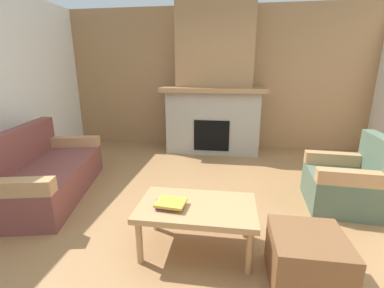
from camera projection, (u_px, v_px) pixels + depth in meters
name	position (u px, v px, depth m)	size (l,w,h in m)	color
ground	(195.00, 221.00, 2.78)	(9.00, 9.00, 0.00)	olive
wall_back_wood_panel	(215.00, 79.00, 5.27)	(6.00, 0.12, 2.70)	#997047
fireplace	(214.00, 90.00, 4.97)	(1.90, 0.82, 2.70)	gray
couch	(44.00, 174.00, 3.31)	(1.21, 1.94, 0.85)	brown
armchair	(348.00, 183.00, 3.02)	(0.81, 0.81, 0.85)	#4C604C
coffee_table	(197.00, 211.00, 2.26)	(1.00, 0.60, 0.43)	tan
ottoman	(306.00, 259.00, 1.94)	(0.52, 0.52, 0.40)	brown
book_stack_near_edge	(170.00, 203.00, 2.22)	(0.27, 0.22, 0.05)	#7A3D84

